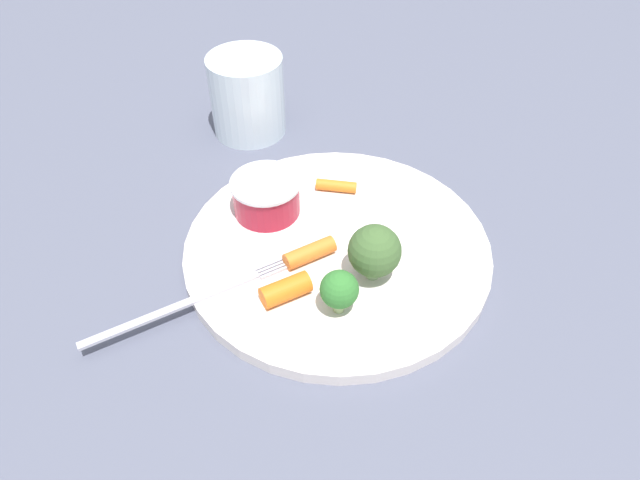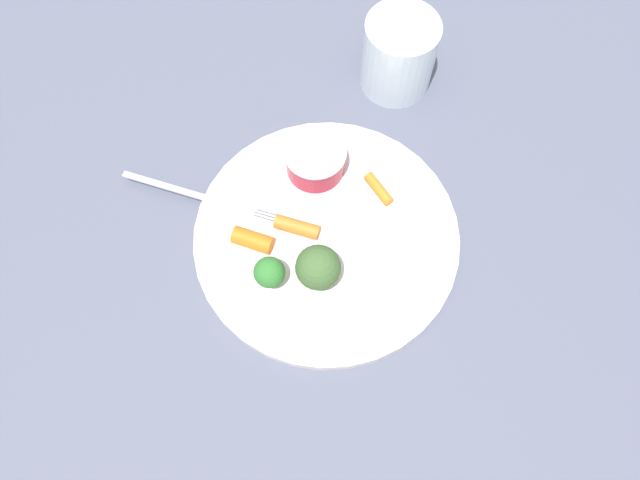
% 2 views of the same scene
% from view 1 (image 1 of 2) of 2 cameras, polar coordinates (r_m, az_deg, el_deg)
% --- Properties ---
extents(ground_plane, '(2.40, 2.40, 0.00)m').
position_cam_1_polar(ground_plane, '(0.51, 1.68, -1.31)').
color(ground_plane, '#515568').
extents(plate, '(0.27, 0.27, 0.01)m').
position_cam_1_polar(plate, '(0.51, 1.69, -0.84)').
color(plate, silver).
rests_on(plate, ground_plane).
extents(sauce_cup, '(0.06, 0.06, 0.03)m').
position_cam_1_polar(sauce_cup, '(0.53, -5.32, 4.32)').
color(sauce_cup, maroon).
rests_on(sauce_cup, plate).
extents(broccoli_floret_0, '(0.03, 0.03, 0.04)m').
position_cam_1_polar(broccoli_floret_0, '(0.44, 2.45, -4.94)').
color(broccoli_floret_0, '#98B171').
rests_on(broccoli_floret_0, plate).
extents(broccoli_floret_1, '(0.04, 0.04, 0.05)m').
position_cam_1_polar(broccoli_floret_1, '(0.46, 5.40, -1.12)').
color(broccoli_floret_1, '#86A972').
rests_on(broccoli_floret_1, plate).
extents(carrot_stick_0, '(0.04, 0.02, 0.01)m').
position_cam_1_polar(carrot_stick_0, '(0.55, 1.97, 5.36)').
color(carrot_stick_0, orange).
rests_on(carrot_stick_0, plate).
extents(carrot_stick_1, '(0.05, 0.04, 0.01)m').
position_cam_1_polar(carrot_stick_1, '(0.49, -1.02, -1.27)').
color(carrot_stick_1, orange).
rests_on(carrot_stick_1, plate).
extents(carrot_stick_2, '(0.04, 0.03, 0.02)m').
position_cam_1_polar(carrot_stick_2, '(0.46, -3.41, -4.92)').
color(carrot_stick_2, orange).
rests_on(carrot_stick_2, plate).
extents(fork, '(0.16, 0.09, 0.00)m').
position_cam_1_polar(fork, '(0.47, -12.33, -5.82)').
color(fork, '#B8B6C3').
rests_on(fork, plate).
extents(drinking_glass, '(0.08, 0.08, 0.09)m').
position_cam_1_polar(drinking_glass, '(0.64, -7.18, 13.96)').
color(drinking_glass, silver).
rests_on(drinking_glass, ground_plane).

